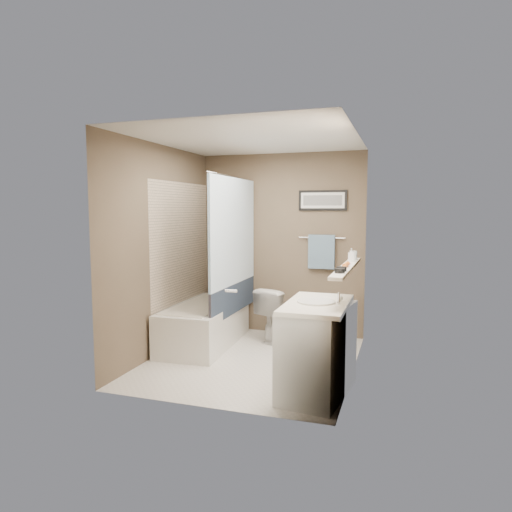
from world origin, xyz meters
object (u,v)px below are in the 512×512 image
(bathtub, at_px, (205,325))
(glass_jar, at_px, (353,255))
(vanity, at_px, (318,351))
(candle_bowl_far, at_px, (342,269))
(toilet, at_px, (280,314))
(candle_bowl_near, at_px, (340,271))
(soap_bottle, at_px, (351,255))
(hair_brush_front, at_px, (346,265))

(bathtub, distance_m, glass_jar, 2.01)
(vanity, xyz_separation_m, candle_bowl_far, (0.19, 0.12, 0.73))
(candle_bowl_far, bearing_deg, glass_jar, 90.00)
(vanity, bearing_deg, bathtub, 153.73)
(toilet, height_order, candle_bowl_near, candle_bowl_near)
(soap_bottle, bearing_deg, hair_brush_front, -90.00)
(candle_bowl_far, relative_size, glass_jar, 0.90)
(bathtub, height_order, soap_bottle, soap_bottle)
(bathtub, distance_m, vanity, 1.93)
(bathtub, relative_size, vanity, 1.67)
(candle_bowl_far, bearing_deg, vanity, -147.35)
(bathtub, height_order, hair_brush_front, hair_brush_front)
(toilet, distance_m, candle_bowl_near, 1.99)
(bathtub, height_order, vanity, vanity)
(toilet, xyz_separation_m, glass_jar, (0.95, -0.46, 0.82))
(vanity, distance_m, candle_bowl_far, 0.77)
(bathtub, relative_size, candle_bowl_near, 16.67)
(candle_bowl_near, xyz_separation_m, glass_jar, (0.00, 1.09, 0.03))
(candle_bowl_far, bearing_deg, hair_brush_front, 90.00)
(bathtub, xyz_separation_m, glass_jar, (1.79, 0.02, 0.92))
(vanity, bearing_deg, candle_bowl_near, 4.83)
(candle_bowl_far, height_order, hair_brush_front, hair_brush_front)
(toilet, relative_size, glass_jar, 6.83)
(candle_bowl_near, bearing_deg, toilet, 121.35)
(toilet, relative_size, candle_bowl_near, 7.58)
(hair_brush_front, bearing_deg, glass_jar, 90.00)
(bathtub, height_order, candle_bowl_far, candle_bowl_far)
(hair_brush_front, bearing_deg, vanity, -112.90)
(vanity, bearing_deg, soap_bottle, 85.75)
(candle_bowl_far, bearing_deg, toilet, 123.56)
(bathtub, height_order, toilet, toilet)
(vanity, height_order, candle_bowl_far, candle_bowl_far)
(candle_bowl_near, height_order, soap_bottle, soap_bottle)
(toilet, xyz_separation_m, soap_bottle, (0.95, -0.65, 0.84))
(candle_bowl_near, height_order, glass_jar, glass_jar)
(hair_brush_front, height_order, soap_bottle, soap_bottle)
(toilet, distance_m, vanity, 1.72)
(toilet, bearing_deg, hair_brush_front, 150.22)
(bathtub, relative_size, candle_bowl_far, 16.67)
(vanity, distance_m, hair_brush_front, 0.88)
(toilet, height_order, hair_brush_front, hair_brush_front)
(vanity, distance_m, candle_bowl_near, 0.76)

